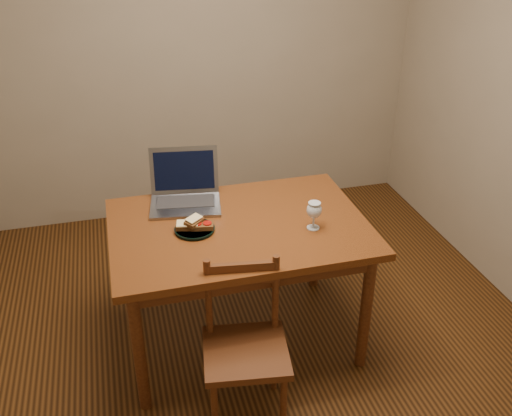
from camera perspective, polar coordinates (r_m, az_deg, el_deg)
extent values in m
cube|color=black|center=(3.35, 0.12, -12.65)|extent=(3.20, 3.20, 0.02)
cube|color=gray|center=(4.18, -5.76, 16.18)|extent=(3.20, 0.02, 2.60)
cube|color=gray|center=(1.38, 18.14, -14.30)|extent=(3.20, 0.02, 2.60)
cube|color=#47230B|center=(2.91, -1.71, -2.00)|extent=(1.30, 0.90, 0.04)
cylinder|color=#39190B|center=(2.78, -11.61, -13.92)|extent=(0.06, 0.06, 0.70)
cylinder|color=#39190B|center=(3.00, 10.91, -10.14)|extent=(0.06, 0.06, 0.70)
cylinder|color=#39190B|center=(3.37, -12.62, -5.50)|extent=(0.06, 0.06, 0.70)
cylinder|color=#39190B|center=(3.55, 6.00, -2.94)|extent=(0.06, 0.06, 0.70)
cube|color=#39190B|center=(2.67, -1.04, -14.25)|extent=(0.43, 0.41, 0.04)
cube|color=#39190B|center=(2.56, -1.43, -6.54)|extent=(0.31, 0.07, 0.11)
cylinder|color=black|center=(2.86, -6.15, -2.15)|extent=(0.20, 0.20, 0.02)
cube|color=slate|center=(3.07, -7.06, 0.21)|extent=(0.41, 0.31, 0.02)
cube|color=slate|center=(3.17, -7.20, 3.80)|extent=(0.38, 0.13, 0.25)
cube|color=black|center=(3.17, -7.20, 3.80)|extent=(0.33, 0.11, 0.21)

